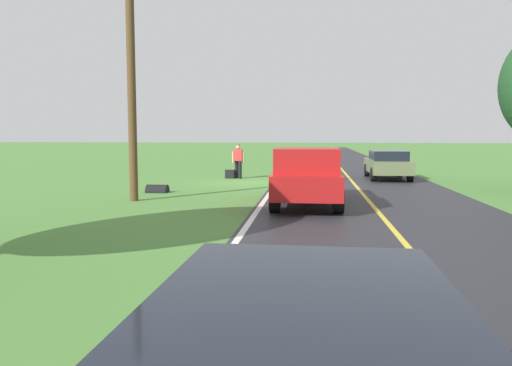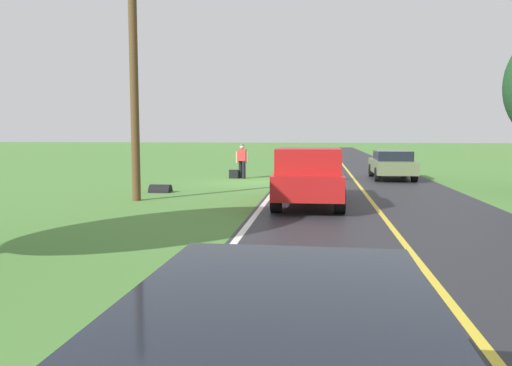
% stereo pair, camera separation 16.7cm
% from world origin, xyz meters
% --- Properties ---
extents(ground_plane, '(200.00, 200.00, 0.00)m').
position_xyz_m(ground_plane, '(0.00, 0.00, 0.00)').
color(ground_plane, '#4C7F38').
extents(road_surface, '(7.32, 120.00, 0.00)m').
position_xyz_m(road_surface, '(-4.69, 0.00, 0.00)').
color(road_surface, '#28282D').
rests_on(road_surface, ground).
extents(lane_edge_line, '(0.16, 117.60, 0.00)m').
position_xyz_m(lane_edge_line, '(-1.22, 0.00, 0.01)').
color(lane_edge_line, silver).
rests_on(lane_edge_line, ground).
extents(lane_centre_line, '(0.14, 117.60, 0.00)m').
position_xyz_m(lane_centre_line, '(-4.69, 0.00, 0.01)').
color(lane_centre_line, gold).
rests_on(lane_centre_line, ground).
extents(hitchhiker_walking, '(0.62, 0.52, 1.75)m').
position_xyz_m(hitchhiker_walking, '(0.85, -2.08, 0.98)').
color(hitchhiker_walking, black).
rests_on(hitchhiker_walking, ground).
extents(suitcase_carried, '(0.47, 0.22, 0.44)m').
position_xyz_m(suitcase_carried, '(1.28, -2.02, 0.22)').
color(suitcase_carried, black).
rests_on(suitcase_carried, ground).
extents(pickup_truck_passing, '(2.11, 5.40, 1.82)m').
position_xyz_m(pickup_truck_passing, '(-2.64, 7.31, 0.97)').
color(pickup_truck_passing, '#B21919').
rests_on(pickup_truck_passing, ground).
extents(sedan_near_oncoming, '(1.93, 4.40, 1.41)m').
position_xyz_m(sedan_near_oncoming, '(-6.53, -2.54, 0.75)').
color(sedan_near_oncoming, '#66754C').
rests_on(sedan_near_oncoming, ground).
extents(utility_pole_roadside, '(0.28, 0.28, 8.32)m').
position_xyz_m(utility_pole_roadside, '(3.13, 6.75, 4.16)').
color(utility_pole_roadside, brown).
rests_on(utility_pole_roadside, ground).
extents(drainage_culvert, '(0.80, 0.60, 0.60)m').
position_xyz_m(drainage_culvert, '(3.09, 4.28, 0.00)').
color(drainage_culvert, black).
rests_on(drainage_culvert, ground).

